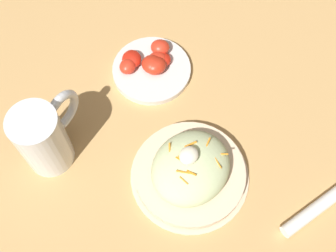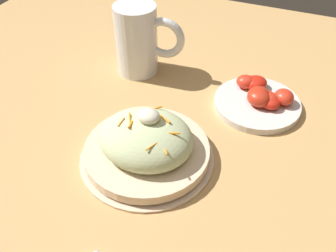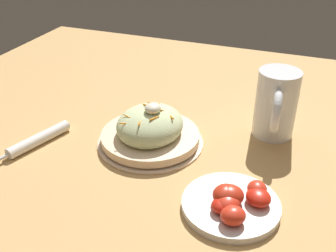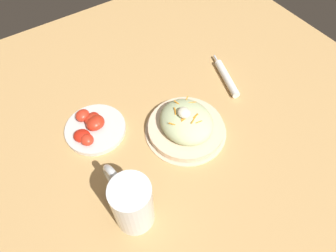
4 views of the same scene
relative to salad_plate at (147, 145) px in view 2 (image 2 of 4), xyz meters
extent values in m
plane|color=tan|center=(-0.01, -0.01, -0.03)|extent=(1.43, 1.43, 0.00)
cylinder|color=beige|center=(0.00, 0.00, -0.03)|extent=(0.24, 0.24, 0.01)
cylinder|color=beige|center=(0.00, 0.00, -0.01)|extent=(0.22, 0.22, 0.02)
ellipsoid|color=beige|center=(0.00, 0.00, 0.01)|extent=(0.16, 0.15, 0.08)
cylinder|color=orange|center=(0.00, -0.05, 0.04)|extent=(0.02, 0.02, 0.01)
cylinder|color=orange|center=(0.00, -0.01, 0.05)|extent=(0.02, 0.02, 0.01)
cylinder|color=orange|center=(-0.03, 0.04, 0.04)|extent=(0.01, 0.02, 0.00)
cylinder|color=orange|center=(-0.05, 0.04, 0.04)|extent=(0.02, 0.02, 0.01)
cylinder|color=orange|center=(0.01, -0.01, 0.05)|extent=(0.00, 0.03, 0.01)
cylinder|color=orange|center=(-0.03, -0.02, 0.05)|extent=(0.02, 0.01, 0.00)
cylinder|color=orange|center=(0.04, 0.01, 0.05)|extent=(0.00, 0.02, 0.01)
cylinder|color=orange|center=(0.03, 0.00, 0.05)|extent=(0.02, 0.03, 0.01)
cylinder|color=orange|center=(-0.05, 0.00, 0.05)|extent=(0.03, 0.01, 0.01)
cylinder|color=orange|center=(0.02, 0.01, 0.05)|extent=(0.01, 0.02, 0.01)
ellipsoid|color=#EFEACC|center=(0.00, 0.00, 0.06)|extent=(0.04, 0.03, 0.02)
cylinder|color=white|center=(0.14, -0.25, 0.05)|extent=(0.09, 0.09, 0.16)
cylinder|color=#B76B14|center=(0.14, -0.25, 0.02)|extent=(0.09, 0.09, 0.10)
cylinder|color=white|center=(0.14, -0.25, 0.08)|extent=(0.09, 0.09, 0.01)
torus|color=white|center=(0.08, -0.26, 0.06)|extent=(0.10, 0.03, 0.09)
cylinder|color=silver|center=(-0.15, -0.22, -0.03)|extent=(0.18, 0.18, 0.01)
ellipsoid|color=red|center=(-0.13, -0.27, -0.01)|extent=(0.07, 0.06, 0.03)
ellipsoid|color=red|center=(-0.15, -0.22, 0.00)|extent=(0.06, 0.06, 0.03)
ellipsoid|color=red|center=(-0.15, -0.21, 0.00)|extent=(0.06, 0.06, 0.03)
ellipsoid|color=red|center=(-0.15, -0.22, 0.00)|extent=(0.06, 0.06, 0.03)
ellipsoid|color=red|center=(-0.18, -0.21, -0.01)|extent=(0.04, 0.04, 0.02)
ellipsoid|color=red|center=(-0.20, -0.23, 0.00)|extent=(0.06, 0.06, 0.03)
ellipsoid|color=red|center=(-0.17, -0.22, 0.00)|extent=(0.06, 0.06, 0.03)
ellipsoid|color=red|center=(-0.11, -0.26, 0.00)|extent=(0.05, 0.04, 0.03)
camera|label=1|loc=(0.26, 0.15, 0.80)|focal=46.17mm
camera|label=2|loc=(-0.21, 0.40, 0.45)|focal=39.18mm
camera|label=3|loc=(-0.71, -0.31, 0.47)|focal=43.15mm
camera|label=4|loc=(0.40, -0.32, 0.70)|focal=32.29mm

